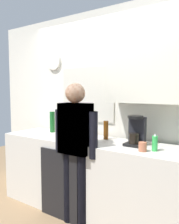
{
  "coord_description": "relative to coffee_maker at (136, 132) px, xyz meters",
  "views": [
    {
      "loc": [
        1.57,
        -2.0,
        1.51
      ],
      "look_at": [
        0.02,
        0.25,
        1.27
      ],
      "focal_mm": 37.25,
      "sensor_mm": 36.0,
      "label": 1
    }
  ],
  "objects": [
    {
      "name": "coffee_maker",
      "position": [
        0.0,
        0.0,
        0.0
      ],
      "size": [
        0.2,
        0.2,
        0.33
      ],
      "color": "black",
      "rests_on": "kitchen_counter"
    },
    {
      "name": "kitchen_counter",
      "position": [
        -0.57,
        -0.06,
        -0.61
      ],
      "size": [
        2.5,
        0.64,
        0.92
      ],
      "primitive_type": "cube",
      "color": "beige",
      "rests_on": "ground_plane"
    },
    {
      "name": "mixing_bowl",
      "position": [
        -0.55,
        -0.14,
        -0.11
      ],
      "size": [
        0.22,
        0.22,
        0.08
      ],
      "primitive_type": "cylinder",
      "color": "#4C72A5",
      "rests_on": "kitchen_counter"
    },
    {
      "name": "bottle_dark_sauce",
      "position": [
        -0.85,
        -0.11,
        -0.06
      ],
      "size": [
        0.06,
        0.06,
        0.18
      ],
      "primitive_type": "cylinder",
      "color": "black",
      "rests_on": "kitchen_counter"
    },
    {
      "name": "bottle_green_wine",
      "position": [
        -1.33,
        0.08,
        0.0
      ],
      "size": [
        0.07,
        0.07,
        0.3
      ],
      "primitive_type": "cylinder",
      "color": "#195923",
      "rests_on": "kitchen_counter"
    },
    {
      "name": "cup_yellow_cup",
      "position": [
        -1.03,
        0.15,
        -0.1
      ],
      "size": [
        0.07,
        0.07,
        0.09
      ],
      "primitive_type": "cylinder",
      "color": "yellow",
      "rests_on": "kitchen_counter"
    },
    {
      "name": "bottle_red_vinegar",
      "position": [
        -1.01,
        -0.03,
        -0.04
      ],
      "size": [
        0.06,
        0.06,
        0.22
      ],
      "primitive_type": "cylinder",
      "color": "maroon",
      "rests_on": "kitchen_counter"
    },
    {
      "name": "cup_terracotta_mug",
      "position": [
        0.16,
        -0.21,
        -0.1
      ],
      "size": [
        0.08,
        0.08,
        0.09
      ],
      "primitive_type": "cylinder",
      "color": "#B26647",
      "rests_on": "kitchen_counter"
    },
    {
      "name": "back_wall_assembly",
      "position": [
        -0.49,
        0.34,
        0.3
      ],
      "size": [
        4.1,
        0.42,
        2.6
      ],
      "color": "silver",
      "rests_on": "ground_plane"
    },
    {
      "name": "dishwasher_panel",
      "position": [
        -0.79,
        -0.39,
        -0.65
      ],
      "size": [
        0.56,
        0.02,
        0.83
      ],
      "primitive_type": "cube",
      "color": "black",
      "rests_on": "ground_plane"
    },
    {
      "name": "dish_soap",
      "position": [
        0.25,
        -0.12,
        -0.07
      ],
      "size": [
        0.06,
        0.06,
        0.18
      ],
      "color": "green",
      "rests_on": "kitchen_counter"
    },
    {
      "name": "person_at_sink",
      "position": [
        -0.57,
        -0.36,
        -0.12
      ],
      "size": [
        0.57,
        0.22,
        1.6
      ],
      "rotation": [
        0.0,
        0.0,
        0.21
      ],
      "color": "brown",
      "rests_on": "ground_plane"
    },
    {
      "name": "bottle_amber_beer",
      "position": [
        -0.44,
        0.09,
        -0.03
      ],
      "size": [
        0.06,
        0.06,
        0.23
      ],
      "primitive_type": "cylinder",
      "color": "brown",
      "rests_on": "kitchen_counter"
    },
    {
      "name": "person_guest",
      "position": [
        -0.57,
        -0.36,
        -0.12
      ],
      "size": [
        0.57,
        0.22,
        1.6
      ],
      "rotation": [
        0.0,
        0.0,
        2.5
      ],
      "color": "black",
      "rests_on": "ground_plane"
    },
    {
      "name": "cup_white_mug",
      "position": [
        -0.78,
        0.03,
        -0.1
      ],
      "size": [
        0.08,
        0.08,
        0.1
      ],
      "primitive_type": "cylinder",
      "color": "white",
      "rests_on": "kitchen_counter"
    },
    {
      "name": "ground_plane",
      "position": [
        -0.57,
        -0.36,
        -1.06
      ],
      "size": [
        8.0,
        8.0,
        0.0
      ],
      "primitive_type": "plane",
      "color": "#8C6D4C"
    }
  ]
}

